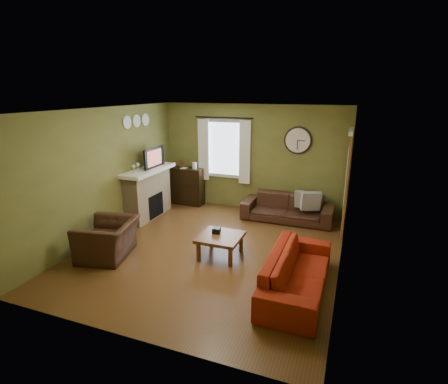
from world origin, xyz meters
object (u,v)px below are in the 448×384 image
(armchair, at_px, (108,239))
(sofa_brown, at_px, (287,208))
(sofa_red, at_px, (297,272))
(bookshelf, at_px, (188,186))
(coffee_table, at_px, (220,246))

(armchair, bearing_deg, sofa_brown, 124.96)
(sofa_red, bearing_deg, armchair, 91.43)
(bookshelf, relative_size, coffee_table, 1.30)
(sofa_brown, bearing_deg, armchair, -131.99)
(sofa_brown, relative_size, armchair, 2.00)
(bookshelf, bearing_deg, coffee_table, -52.90)
(sofa_brown, xyz_separation_m, sofa_red, (0.71, -2.89, 0.01))
(armchair, bearing_deg, coffee_table, 97.94)
(sofa_brown, height_order, sofa_red, sofa_red)
(bookshelf, xyz_separation_m, sofa_brown, (2.68, -0.27, -0.19))
(sofa_red, bearing_deg, bookshelf, 47.04)
(sofa_red, distance_m, coffee_table, 1.62)
(bookshelf, distance_m, sofa_brown, 2.70)
(sofa_brown, relative_size, sofa_red, 0.98)
(sofa_brown, bearing_deg, coffee_table, -109.16)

